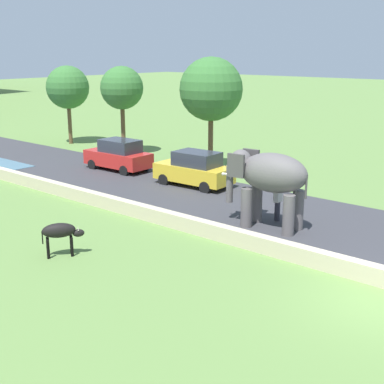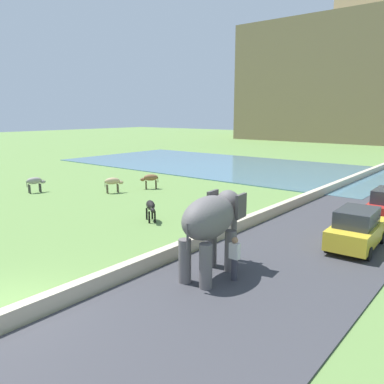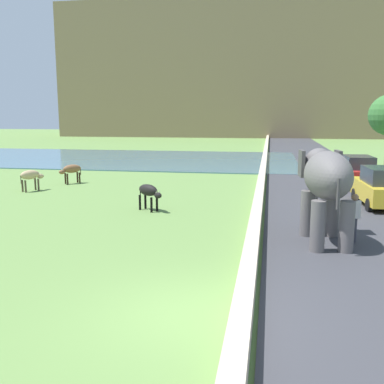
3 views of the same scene
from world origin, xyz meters
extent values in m
plane|color=#608442|center=(0.00, 0.00, 0.00)|extent=(220.00, 220.00, 0.00)
cube|color=#38383D|center=(5.00, 20.00, 0.03)|extent=(7.00, 120.00, 0.06)
cube|color=beige|center=(1.20, 18.00, 0.29)|extent=(0.40, 110.00, 0.57)
ellipsoid|color=#605B5B|center=(3.42, 5.62, 2.24)|extent=(1.66, 2.83, 1.50)
cylinder|color=#605B5B|center=(2.92, 6.45, 0.80)|extent=(0.44, 0.44, 1.60)
cylinder|color=#605B5B|center=(3.76, 6.54, 0.80)|extent=(0.44, 0.44, 1.60)
cylinder|color=#605B5B|center=(3.09, 4.71, 0.80)|extent=(0.44, 0.44, 1.60)
cylinder|color=#605B5B|center=(3.93, 4.79, 0.80)|extent=(0.44, 0.44, 1.60)
ellipsoid|color=#605B5B|center=(3.28, 7.03, 2.42)|extent=(1.08, 1.00, 1.10)
cube|color=#484444|center=(2.70, 6.84, 2.46)|extent=(0.19, 0.71, 0.90)
cube|color=#484444|center=(3.89, 6.96, 2.46)|extent=(0.19, 0.71, 0.90)
cylinder|color=#605B5B|center=(3.24, 7.50, 1.54)|extent=(0.28, 0.28, 1.50)
cone|color=silver|center=(3.02, 7.41, 1.99)|extent=(0.18, 0.57, 0.17)
cone|color=silver|center=(3.46, 7.46, 1.99)|extent=(0.18, 0.57, 0.17)
cylinder|color=#484444|center=(3.56, 4.31, 1.89)|extent=(0.08, 0.08, 0.90)
cylinder|color=#33333D|center=(4.33, 5.92, 0.42)|extent=(0.22, 0.22, 0.85)
cube|color=silver|center=(4.33, 5.92, 1.13)|extent=(0.36, 0.22, 0.56)
sphere|color=#997051|center=(4.33, 5.92, 1.52)|extent=(0.22, 0.22, 0.22)
cube|color=red|center=(6.58, 17.81, 0.70)|extent=(1.82, 4.05, 0.80)
cube|color=#2D333D|center=(6.58, 17.61, 1.45)|extent=(1.51, 2.24, 0.70)
cylinder|color=black|center=(5.73, 19.08, 0.30)|extent=(0.20, 0.61, 0.60)
cylinder|color=black|center=(7.34, 19.13, 0.30)|extent=(0.20, 0.61, 0.60)
cylinder|color=black|center=(5.81, 16.48, 0.30)|extent=(0.20, 0.61, 0.60)
cylinder|color=black|center=(7.42, 16.53, 0.30)|extent=(0.20, 0.61, 0.60)
cube|color=gold|center=(6.58, 12.17, 0.70)|extent=(1.89, 4.08, 0.80)
cube|color=#2D333D|center=(6.58, 11.97, 1.45)|extent=(1.55, 2.27, 0.70)
cylinder|color=black|center=(5.71, 13.43, 0.30)|extent=(0.21, 0.61, 0.60)
cylinder|color=black|center=(7.32, 13.51, 0.30)|extent=(0.21, 0.61, 0.60)
cylinder|color=black|center=(5.83, 10.84, 0.30)|extent=(0.21, 0.61, 0.60)
cylinder|color=black|center=(7.44, 10.91, 0.30)|extent=(0.21, 0.61, 0.60)
ellipsoid|color=black|center=(-3.47, 9.60, 0.90)|extent=(1.16, 0.98, 0.50)
cylinder|color=black|center=(-3.07, 9.51, 0.33)|extent=(0.10, 0.10, 0.65)
cylinder|color=black|center=(-3.24, 9.25, 0.33)|extent=(0.10, 0.10, 0.65)
cylinder|color=black|center=(-3.71, 9.94, 0.33)|extent=(0.10, 0.10, 0.65)
cylinder|color=black|center=(-3.88, 9.69, 0.33)|extent=(0.10, 0.10, 0.65)
ellipsoid|color=black|center=(-2.95, 9.24, 0.75)|extent=(0.47, 0.42, 0.26)
cone|color=beige|center=(-2.90, 9.31, 0.92)|extent=(0.04, 0.04, 0.12)
cone|color=beige|center=(-3.00, 9.16, 0.92)|extent=(0.04, 0.04, 0.12)
cylinder|color=black|center=(-3.92, 9.90, 0.70)|extent=(0.04, 0.04, 0.45)
cylinder|color=brown|center=(10.12, 21.18, 1.68)|extent=(0.28, 0.28, 3.36)
sphere|color=#387033|center=(10.12, 21.18, 4.33)|extent=(2.76, 2.76, 2.76)
cylinder|color=brown|center=(9.79, 13.63, 1.70)|extent=(0.28, 0.28, 3.39)
sphere|color=#387033|center=(9.79, 13.63, 4.61)|extent=(3.48, 3.48, 3.48)
cylinder|color=brown|center=(10.41, 27.21, 1.50)|extent=(0.28, 0.28, 3.01)
sphere|color=#387033|center=(10.41, 27.21, 4.08)|extent=(3.07, 3.07, 3.07)
camera|label=1|loc=(-13.32, -4.51, 6.71)|focal=49.51mm
camera|label=2|loc=(11.26, -4.92, 5.81)|focal=36.44mm
camera|label=3|loc=(1.63, -8.44, 4.09)|focal=41.23mm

